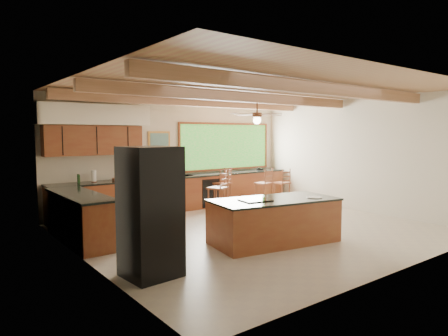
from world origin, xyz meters
TOP-DOWN VIEW (x-y plane):
  - ground at (0.00, 0.00)m, footprint 7.20×7.20m
  - room_shell at (-0.17, 0.65)m, footprint 7.27×6.54m
  - counter_run at (-0.82, 2.52)m, footprint 7.12×3.10m
  - island at (-0.37, -0.97)m, footprint 2.55×1.52m
  - refrigerator at (-3.05, -1.18)m, footprint 0.78×0.77m
  - bar_stool_a at (0.98, 2.39)m, footprint 0.52×0.52m
  - bar_stool_b at (0.20, 1.54)m, footprint 0.53×0.53m
  - bar_stool_c at (1.99, 1.79)m, footprint 0.43×0.43m
  - bar_stool_d at (2.66, 1.75)m, footprint 0.39×0.39m

SIDE VIEW (x-z plane):
  - ground at x=0.00m, z-range 0.00..0.00m
  - island at x=-0.37m, z-range -0.01..0.84m
  - counter_run at x=-0.82m, z-range -0.16..1.09m
  - bar_stool_d at x=2.66m, z-range 0.10..1.15m
  - bar_stool_c at x=1.99m, z-range 0.10..1.21m
  - bar_stool_a at x=0.98m, z-range 0.11..1.24m
  - bar_stool_b at x=0.20m, z-range 0.11..1.28m
  - refrigerator at x=-3.05m, z-range 0.00..1.88m
  - room_shell at x=-0.17m, z-range 0.70..3.72m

